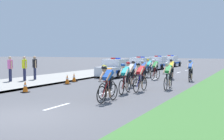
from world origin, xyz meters
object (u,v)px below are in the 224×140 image
object	(u,v)px
cyclist_ninth	(155,69)
police_car_nearest	(116,69)
cyclist_fourth	(140,77)
spectator_closest	(24,67)
traffic_cone_near	(67,79)
cyclist_eleventh	(149,68)
traffic_cone_mid	(74,78)
cyclist_third	(125,78)
cyclist_sixth	(168,75)
cyclist_seventh	(135,73)
cyclist_lead	(107,83)
traffic_cone_far	(25,87)
police_car_third	(158,63)
police_car_second	(141,65)
cyclist_fifth	(130,74)
spectator_back	(35,66)
spectator_middle	(10,67)
cyclist_tenth	(190,70)
cyclist_twelfth	(172,69)
police_car_furthest	(171,62)
cyclist_second	(107,81)

from	to	relation	value
cyclist_ninth	police_car_nearest	xyz separation A→B (m)	(-3.70, 0.93, -0.11)
cyclist_fourth	spectator_closest	world-z (taller)	spectator_closest
traffic_cone_near	spectator_closest	xyz separation A→B (m)	(-3.26, -0.37, 0.77)
cyclist_eleventh	traffic_cone_mid	world-z (taller)	cyclist_eleventh
cyclist_third	cyclist_sixth	bearing A→B (deg)	58.72
traffic_cone_mid	cyclist_seventh	bearing A→B (deg)	3.63
cyclist_lead	police_car_nearest	distance (m)	12.12
traffic_cone_far	spectator_closest	xyz separation A→B (m)	(-3.47, 3.68, 0.77)
cyclist_eleventh	traffic_cone_near	size ratio (longest dim) A/B	2.69
police_car_nearest	traffic_cone_far	size ratio (longest dim) A/B	6.90
police_car_nearest	police_car_third	world-z (taller)	same
cyclist_seventh	police_car_second	bearing A→B (deg)	108.53
cyclist_fifth	police_car_third	xyz separation A→B (m)	(-3.83, 17.97, -0.11)
police_car_second	spectator_back	xyz separation A→B (m)	(-3.64, -11.81, 0.40)
traffic_cone_mid	spectator_middle	bearing A→B (deg)	-143.91
cyclist_eleventh	spectator_back	distance (m)	9.06
cyclist_tenth	police_car_nearest	size ratio (longest dim) A/B	0.39
cyclist_lead	spectator_closest	size ratio (longest dim) A/B	1.03
police_car_nearest	cyclist_lead	bearing A→B (deg)	-66.36
cyclist_fourth	spectator_back	bearing A→B (deg)	169.24
traffic_cone_far	cyclist_twelfth	bearing A→B (deg)	64.40
cyclist_tenth	cyclist_eleventh	distance (m)	3.98
traffic_cone_near	traffic_cone_mid	world-z (taller)	same
cyclist_fourth	spectator_middle	bearing A→B (deg)	-179.43
cyclist_third	cyclist_eleventh	xyz separation A→B (m)	(-1.86, 9.16, 0.00)
cyclist_tenth	police_car_furthest	world-z (taller)	police_car_furthest
cyclist_tenth	spectator_back	size ratio (longest dim) A/B	1.03
cyclist_lead	cyclist_third	size ratio (longest dim) A/B	1.00
police_car_nearest	traffic_cone_mid	size ratio (longest dim) A/B	6.90
cyclist_lead	traffic_cone_far	distance (m)	5.14
cyclist_fourth	police_car_third	distance (m)	19.96
cyclist_ninth	police_car_furthest	world-z (taller)	police_car_furthest
cyclist_third	police_car_furthest	world-z (taller)	police_car_furthest
cyclist_third	cyclist_eleventh	size ratio (longest dim) A/B	1.00
cyclist_lead	cyclist_second	world-z (taller)	same
cyclist_twelfth	police_car_third	size ratio (longest dim) A/B	0.39
cyclist_fifth	spectator_closest	xyz separation A→B (m)	(-7.53, -0.70, 0.30)
cyclist_fifth	traffic_cone_far	world-z (taller)	cyclist_fifth
cyclist_fourth	cyclist_second	bearing A→B (deg)	-102.76
cyclist_seventh	police_car_furthest	world-z (taller)	police_car_furthest
traffic_cone_near	cyclist_third	bearing A→B (deg)	-22.67
cyclist_second	police_car_third	distance (m)	22.44
cyclist_seventh	cyclist_ninth	world-z (taller)	same
cyclist_ninth	spectator_closest	world-z (taller)	spectator_closest
cyclist_lead	police_car_third	bearing A→B (deg)	101.97
cyclist_sixth	police_car_nearest	size ratio (longest dim) A/B	0.39
cyclist_sixth	cyclist_ninth	distance (m)	5.62
cyclist_second	cyclist_tenth	xyz separation A→B (m)	(1.96, 9.21, 0.00)
cyclist_lead	spectator_closest	distance (m)	9.56
cyclist_lead	cyclist_third	distance (m)	2.57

